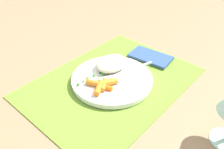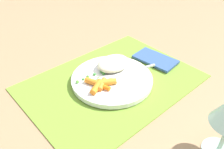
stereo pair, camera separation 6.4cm
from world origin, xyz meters
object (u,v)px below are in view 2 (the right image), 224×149
carrot_portion (100,84)px  fork (122,74)px  rice_mound (113,63)px  plate (112,79)px  napkin (155,59)px

carrot_portion → fork: (-0.08, -0.00, -0.00)m
rice_mound → fork: rice_mound is taller
plate → carrot_portion: size_ratio=2.68×
plate → rice_mound: size_ratio=2.27×
rice_mound → carrot_portion: rice_mound is taller
plate → carrot_portion: 0.06m
plate → fork: 0.03m
carrot_portion → napkin: size_ratio=0.64×
plate → carrot_portion: carrot_portion is taller
fork → napkin: 0.16m
napkin → plate: bearing=-3.5°
fork → napkin: size_ratio=1.33×
plate → rice_mound: (-0.04, -0.03, 0.02)m
plate → carrot_portion: (0.05, 0.01, 0.02)m
napkin → fork: bearing=-0.7°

